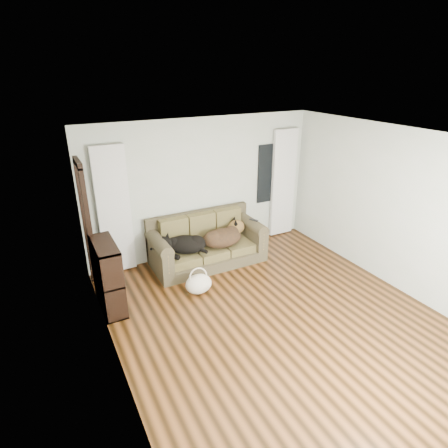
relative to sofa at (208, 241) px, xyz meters
name	(u,v)px	position (x,y,z in m)	size (l,w,h in m)	color
floor	(275,317)	(0.17, -1.97, -0.45)	(5.00, 5.00, 0.00)	black
ceiling	(287,140)	(0.17, -1.97, 2.15)	(5.00, 5.00, 0.00)	white
wall_back	(203,188)	(0.17, 0.53, 0.85)	(4.50, 0.04, 2.60)	#ABBAA7
wall_left	(111,277)	(-2.08, -1.97, 0.85)	(0.04, 5.00, 2.60)	#ABBAA7
wall_right	(396,210)	(2.42, -1.97, 0.85)	(0.04, 5.00, 2.60)	#ABBAA7
curtain_left	(114,211)	(-1.53, 0.45, 0.70)	(0.55, 0.08, 2.25)	silver
curtain_right	(283,184)	(1.97, 0.45, 0.70)	(0.55, 0.08, 2.25)	silver
window_pane	(268,173)	(1.62, 0.50, 0.95)	(0.50, 0.03, 1.20)	black
door_casing	(88,230)	(-2.03, 0.07, 0.60)	(0.07, 0.60, 2.10)	black
sofa	(208,241)	(0.00, 0.00, 0.00)	(2.06, 0.89, 0.84)	#454328
dog_black_lab	(184,245)	(-0.49, -0.04, 0.03)	(0.71, 0.49, 0.30)	black
dog_shepherd	(224,238)	(0.28, -0.10, 0.04)	(0.79, 0.56, 0.35)	black
tv_remote	(254,220)	(0.92, -0.11, 0.28)	(0.05, 0.17, 0.02)	black
tote_bag	(199,284)	(-0.57, -0.86, -0.29)	(0.44, 0.34, 0.32)	beige
bookshelf	(108,278)	(-1.92, -0.59, 0.05)	(0.32, 0.86, 1.07)	black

